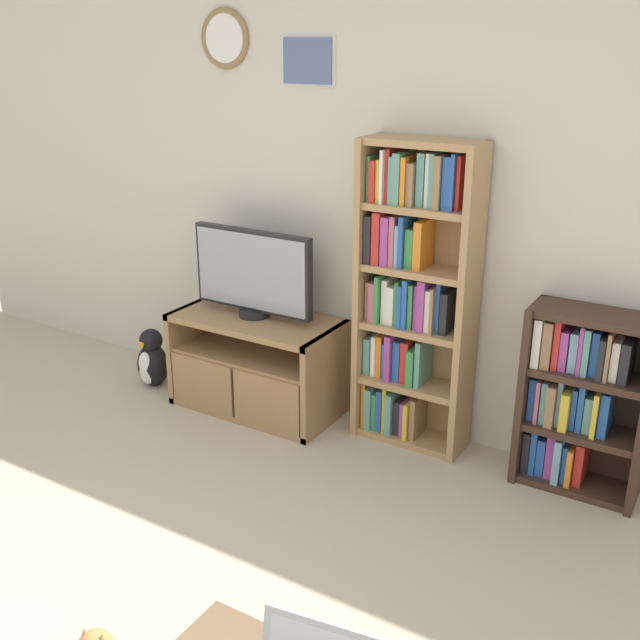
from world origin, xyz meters
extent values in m
cube|color=beige|center=(0.00, 2.42, 1.30)|extent=(6.91, 0.06, 2.60)
torus|color=olive|center=(-1.04, 2.37, 2.09)|extent=(0.33, 0.04, 0.33)
cylinder|color=white|center=(-1.04, 2.37, 2.09)|extent=(0.27, 0.02, 0.27)
cube|color=silver|center=(-0.49, 2.38, 1.98)|extent=(0.33, 0.01, 0.26)
cube|color=slate|center=(-0.49, 2.37, 1.98)|extent=(0.30, 0.02, 0.23)
cube|color=#9E754C|center=(-1.18, 2.12, 0.29)|extent=(0.04, 0.49, 0.58)
cube|color=#9E754C|center=(-0.22, 2.12, 0.29)|extent=(0.04, 0.49, 0.58)
cube|color=#9E754C|center=(-0.70, 2.12, 0.56)|extent=(0.99, 0.49, 0.04)
cube|color=#9E754C|center=(-0.70, 2.12, 0.02)|extent=(0.99, 0.49, 0.04)
cube|color=#9E754C|center=(-0.70, 2.12, 0.35)|extent=(0.92, 0.46, 0.04)
cube|color=#9E754C|center=(-0.93, 1.88, 0.19)|extent=(0.44, 0.02, 0.31)
cube|color=#9E754C|center=(-0.47, 1.88, 0.19)|extent=(0.44, 0.02, 0.31)
cylinder|color=black|center=(-0.72, 2.14, 0.60)|extent=(0.18, 0.18, 0.04)
cube|color=black|center=(-0.72, 2.14, 0.85)|extent=(0.78, 0.05, 0.47)
cube|color=#9399A3|center=(-0.72, 2.11, 0.85)|extent=(0.74, 0.01, 0.44)
cube|color=tan|center=(-0.04, 2.23, 0.82)|extent=(0.04, 0.26, 1.64)
cube|color=tan|center=(0.53, 2.23, 0.82)|extent=(0.04, 0.26, 1.64)
cube|color=tan|center=(0.25, 2.36, 0.82)|extent=(0.61, 0.02, 1.64)
cube|color=tan|center=(0.25, 2.23, 0.02)|extent=(0.54, 0.23, 0.04)
cube|color=tan|center=(0.25, 2.23, 0.34)|extent=(0.54, 0.23, 0.04)
cube|color=tan|center=(0.25, 2.23, 0.66)|extent=(0.54, 0.23, 0.04)
cube|color=tan|center=(0.25, 2.23, 0.98)|extent=(0.54, 0.23, 0.04)
cube|color=tan|center=(0.25, 2.23, 1.30)|extent=(0.54, 0.23, 0.04)
cube|color=tan|center=(0.25, 2.23, 1.62)|extent=(0.54, 0.23, 0.04)
cube|color=orange|center=(-0.01, 2.24, 0.17)|extent=(0.02, 0.19, 0.27)
cube|color=#5B9389|center=(0.03, 2.24, 0.16)|extent=(0.04, 0.21, 0.24)
cube|color=#388947|center=(0.06, 2.24, 0.15)|extent=(0.02, 0.19, 0.22)
cube|color=#2856A8|center=(0.09, 2.24, 0.16)|extent=(0.03, 0.19, 0.25)
cube|color=gold|center=(0.12, 2.25, 0.17)|extent=(0.02, 0.18, 0.26)
cube|color=#5B9389|center=(0.15, 2.24, 0.16)|extent=(0.04, 0.20, 0.24)
cube|color=#232328|center=(0.19, 2.25, 0.14)|extent=(0.04, 0.17, 0.20)
cube|color=#9E4293|center=(0.23, 2.24, 0.14)|extent=(0.02, 0.19, 0.20)
cube|color=gold|center=(0.26, 2.24, 0.14)|extent=(0.02, 0.21, 0.21)
cube|color=#93704C|center=(0.29, 2.25, 0.16)|extent=(0.03, 0.18, 0.24)
cube|color=#5B9389|center=(0.00, 2.25, 0.46)|extent=(0.04, 0.17, 0.21)
cube|color=white|center=(0.04, 2.25, 0.47)|extent=(0.03, 0.16, 0.23)
cube|color=orange|center=(0.07, 2.25, 0.48)|extent=(0.03, 0.16, 0.24)
cube|color=#2856A8|center=(0.10, 2.25, 0.46)|extent=(0.02, 0.17, 0.20)
cube|color=#9E4293|center=(0.13, 2.24, 0.49)|extent=(0.03, 0.20, 0.26)
cube|color=#2856A8|center=(0.18, 2.25, 0.47)|extent=(0.04, 0.17, 0.23)
cube|color=red|center=(0.22, 2.25, 0.47)|extent=(0.04, 0.16, 0.23)
cube|color=#388947|center=(0.27, 2.24, 0.46)|extent=(0.04, 0.20, 0.20)
cube|color=#5B9389|center=(0.30, 2.25, 0.49)|extent=(0.03, 0.18, 0.26)
cube|color=#93704C|center=(0.00, 2.25, 0.78)|extent=(0.03, 0.17, 0.21)
cube|color=#B75B70|center=(0.03, 2.24, 0.79)|extent=(0.03, 0.20, 0.22)
cube|color=#388947|center=(0.06, 2.24, 0.81)|extent=(0.02, 0.21, 0.26)
cube|color=white|center=(0.09, 2.25, 0.80)|extent=(0.03, 0.17, 0.24)
cube|color=white|center=(0.13, 2.25, 0.78)|extent=(0.04, 0.17, 0.21)
cube|color=#388947|center=(0.17, 2.25, 0.80)|extent=(0.02, 0.18, 0.24)
cube|color=#2856A8|center=(0.19, 2.24, 0.79)|extent=(0.02, 0.20, 0.23)
cube|color=#2856A8|center=(0.22, 2.24, 0.81)|extent=(0.03, 0.20, 0.26)
cube|color=#388947|center=(0.25, 2.25, 0.80)|extent=(0.02, 0.18, 0.24)
cube|color=#9E4293|center=(0.27, 2.25, 0.80)|extent=(0.02, 0.16, 0.24)
cube|color=#9E4293|center=(0.31, 2.24, 0.81)|extent=(0.04, 0.19, 0.27)
cube|color=white|center=(0.34, 2.25, 0.79)|extent=(0.03, 0.18, 0.22)
cube|color=#93704C|center=(0.37, 2.24, 0.80)|extent=(0.02, 0.20, 0.24)
cube|color=#2856A8|center=(0.39, 2.25, 0.81)|extent=(0.02, 0.16, 0.27)
cube|color=#232328|center=(0.43, 2.25, 0.79)|extent=(0.04, 0.16, 0.22)
cube|color=#232328|center=(0.00, 2.24, 1.12)|extent=(0.04, 0.21, 0.25)
cube|color=red|center=(0.05, 2.24, 1.14)|extent=(0.04, 0.20, 0.27)
cube|color=#9E4293|center=(0.10, 2.24, 1.13)|extent=(0.04, 0.20, 0.25)
cube|color=#B75B70|center=(0.13, 2.24, 1.13)|extent=(0.03, 0.19, 0.26)
cube|color=#759EB7|center=(0.16, 2.24, 1.11)|extent=(0.02, 0.19, 0.22)
cube|color=#2856A8|center=(0.18, 2.24, 1.13)|extent=(0.02, 0.19, 0.27)
cube|color=#388947|center=(0.22, 2.25, 1.10)|extent=(0.04, 0.16, 0.20)
cube|color=orange|center=(0.27, 2.25, 1.12)|extent=(0.04, 0.18, 0.25)
cube|color=#388947|center=(-0.01, 2.25, 1.43)|extent=(0.02, 0.18, 0.23)
cube|color=red|center=(0.02, 2.24, 1.42)|extent=(0.03, 0.20, 0.21)
cube|color=gold|center=(0.05, 2.25, 1.43)|extent=(0.02, 0.18, 0.21)
cube|color=white|center=(0.07, 2.24, 1.45)|extent=(0.02, 0.21, 0.26)
cube|color=red|center=(0.09, 2.25, 1.45)|extent=(0.02, 0.17, 0.27)
cube|color=#5B9389|center=(0.12, 2.24, 1.44)|extent=(0.02, 0.19, 0.24)
cube|color=#5B9389|center=(0.15, 2.24, 1.45)|extent=(0.04, 0.20, 0.25)
cube|color=orange|center=(0.18, 2.24, 1.44)|extent=(0.03, 0.20, 0.24)
cube|color=#93704C|center=(0.21, 2.25, 1.42)|extent=(0.02, 0.18, 0.21)
cube|color=#93704C|center=(0.23, 2.24, 1.43)|extent=(0.02, 0.20, 0.21)
cube|color=#5B9389|center=(0.27, 2.25, 1.45)|extent=(0.04, 0.17, 0.26)
cube|color=white|center=(0.30, 2.25, 1.45)|extent=(0.02, 0.16, 0.26)
cube|color=#5B9389|center=(0.33, 2.24, 1.45)|extent=(0.03, 0.19, 0.26)
cube|color=#93704C|center=(0.36, 2.24, 1.45)|extent=(0.03, 0.21, 0.26)
cube|color=#2856A8|center=(0.41, 2.25, 1.45)|extent=(0.04, 0.18, 0.25)
cube|color=#2856A8|center=(0.44, 2.24, 1.46)|extent=(0.02, 0.20, 0.27)
cube|color=red|center=(0.46, 2.25, 1.45)|extent=(0.02, 0.16, 0.26)
cube|color=#3D281E|center=(0.87, 2.23, 0.46)|extent=(0.04, 0.28, 0.92)
cube|color=#3D281E|center=(1.15, 2.36, 0.46)|extent=(0.59, 0.02, 0.92)
cube|color=#3D281E|center=(1.15, 2.23, 0.02)|extent=(0.52, 0.24, 0.04)
cube|color=#3D281E|center=(1.15, 2.23, 0.31)|extent=(0.52, 0.24, 0.04)
cube|color=#3D281E|center=(1.15, 2.23, 0.61)|extent=(0.52, 0.24, 0.04)
cube|color=#3D281E|center=(1.15, 2.23, 0.90)|extent=(0.52, 0.24, 0.04)
cube|color=#232328|center=(0.91, 2.24, 0.15)|extent=(0.04, 0.18, 0.22)
cube|color=#2856A8|center=(0.95, 2.24, 0.16)|extent=(0.03, 0.18, 0.24)
cube|color=#2856A8|center=(0.98, 2.25, 0.14)|extent=(0.04, 0.17, 0.20)
cube|color=#9E4293|center=(1.03, 2.24, 0.16)|extent=(0.04, 0.18, 0.25)
cube|color=#759EB7|center=(1.07, 2.23, 0.15)|extent=(0.03, 0.22, 0.24)
cube|color=#2856A8|center=(1.10, 2.24, 0.14)|extent=(0.02, 0.19, 0.20)
cube|color=orange|center=(1.13, 2.23, 0.13)|extent=(0.03, 0.21, 0.20)
cube|color=red|center=(1.17, 2.25, 0.15)|extent=(0.04, 0.17, 0.22)
cube|color=#2856A8|center=(0.91, 2.25, 0.44)|extent=(0.04, 0.17, 0.22)
cube|color=#B75B70|center=(0.94, 2.24, 0.44)|extent=(0.02, 0.20, 0.22)
cube|color=#5B9389|center=(0.97, 2.24, 0.44)|extent=(0.03, 0.19, 0.22)
cube|color=#93704C|center=(1.01, 2.23, 0.44)|extent=(0.04, 0.22, 0.22)
cube|color=#759EB7|center=(1.04, 2.24, 0.45)|extent=(0.02, 0.17, 0.24)
cube|color=gold|center=(1.08, 2.23, 0.43)|extent=(0.04, 0.22, 0.19)
cube|color=#2856A8|center=(1.11, 2.25, 0.44)|extent=(0.02, 0.17, 0.21)
cube|color=#2856A8|center=(1.14, 2.24, 0.45)|extent=(0.03, 0.18, 0.24)
cube|color=#5B9389|center=(1.18, 2.25, 0.42)|extent=(0.04, 0.17, 0.19)
cube|color=gold|center=(1.21, 2.23, 0.44)|extent=(0.02, 0.21, 0.23)
cube|color=#2856A8|center=(1.25, 2.24, 0.44)|extent=(0.04, 0.18, 0.23)
cube|color=white|center=(0.91, 2.23, 0.75)|extent=(0.04, 0.22, 0.24)
cube|color=#93704C|center=(0.96, 2.24, 0.74)|extent=(0.04, 0.21, 0.24)
cube|color=red|center=(1.00, 2.24, 0.75)|extent=(0.03, 0.19, 0.25)
cube|color=#9E4293|center=(1.03, 2.24, 0.72)|extent=(0.04, 0.18, 0.20)
cube|color=#759EB7|center=(1.08, 2.25, 0.72)|extent=(0.04, 0.17, 0.20)
cube|color=#9E4293|center=(1.11, 2.24, 0.74)|extent=(0.02, 0.19, 0.24)
cube|color=#5B9389|center=(1.14, 2.24, 0.74)|extent=(0.03, 0.19, 0.23)
cube|color=#2856A8|center=(1.17, 2.25, 0.73)|extent=(0.03, 0.17, 0.22)
cube|color=#232328|center=(1.21, 2.23, 0.72)|extent=(0.03, 0.22, 0.20)
cube|color=#93704C|center=(1.23, 2.23, 0.74)|extent=(0.02, 0.21, 0.24)
cube|color=white|center=(1.26, 2.24, 0.72)|extent=(0.03, 0.18, 0.19)
cube|color=#232328|center=(1.31, 2.24, 0.72)|extent=(0.04, 0.20, 0.20)
cone|color=#B78447|center=(0.06, 0.09, 0.26)|extent=(0.04, 0.04, 0.04)
cone|color=#B78447|center=(0.12, 0.11, 0.26)|extent=(0.04, 0.04, 0.04)
ellipsoid|color=black|center=(-1.45, 2.02, 0.14)|extent=(0.21, 0.19, 0.28)
ellipsoid|color=white|center=(-1.45, 1.96, 0.14)|extent=(0.13, 0.07, 0.22)
sphere|color=black|center=(-1.45, 2.02, 0.31)|extent=(0.15, 0.15, 0.15)
cone|color=orange|center=(-1.45, 1.95, 0.31)|extent=(0.04, 0.04, 0.04)
camera|label=1|loc=(1.72, -1.17, 2.09)|focal=42.00mm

